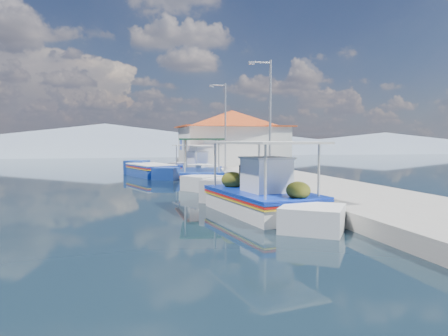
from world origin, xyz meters
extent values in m
plane|color=black|center=(0.00, 0.00, 0.00)|extent=(160.00, 160.00, 0.00)
cube|color=gray|center=(5.90, 6.00, 0.25)|extent=(5.00, 44.00, 0.50)
cylinder|color=#A5A8AD|center=(3.80, -3.00, 0.65)|extent=(0.20, 0.20, 0.30)
cylinder|color=#A5A8AD|center=(3.80, 2.00, 0.65)|extent=(0.20, 0.20, 0.30)
cylinder|color=#A5A8AD|center=(3.80, 8.00, 0.65)|extent=(0.20, 0.20, 0.30)
cylinder|color=#A5A8AD|center=(3.80, 14.00, 0.65)|extent=(0.20, 0.20, 0.30)
cube|color=silver|center=(1.87, -4.47, 0.23)|extent=(3.01, 4.89, 1.00)
cube|color=silver|center=(2.34, -1.48, 0.36)|extent=(2.34, 2.34, 1.11)
cube|color=silver|center=(1.41, -7.38, 0.23)|extent=(2.27, 2.27, 0.95)
cube|color=#0E31BB|center=(1.87, -4.47, 0.70)|extent=(3.10, 5.04, 0.06)
cube|color=red|center=(1.87, -4.47, 0.61)|extent=(3.10, 5.04, 0.05)
cube|color=yellow|center=(1.87, -4.47, 0.54)|extent=(3.10, 5.04, 0.04)
cube|color=#0E31BB|center=(1.87, -4.47, 0.77)|extent=(3.12, 4.99, 0.05)
cube|color=brown|center=(1.87, -4.47, 0.74)|extent=(2.81, 4.77, 0.05)
cube|color=silver|center=(1.82, -4.79, 1.32)|extent=(1.48, 1.56, 1.16)
cube|color=silver|center=(1.82, -4.79, 1.92)|extent=(1.61, 1.68, 0.06)
cylinder|color=beige|center=(1.25, -2.43, 1.58)|extent=(0.07, 0.07, 1.69)
cylinder|color=beige|center=(3.08, -2.72, 1.58)|extent=(0.07, 0.07, 1.69)
cylinder|color=beige|center=(0.65, -6.23, 1.58)|extent=(0.07, 0.07, 1.69)
cylinder|color=beige|center=(2.48, -6.52, 1.58)|extent=(0.07, 0.07, 1.69)
cube|color=silver|center=(1.87, -4.47, 2.43)|extent=(3.13, 4.91, 0.07)
ellipsoid|color=#3F4713|center=(1.68, -2.95, 1.04)|extent=(0.80, 0.88, 0.60)
ellipsoid|color=#3F4713|center=(2.49, -2.54, 0.99)|extent=(0.68, 0.74, 0.51)
ellipsoid|color=#3F4713|center=(1.78, -6.38, 1.01)|extent=(0.72, 0.79, 0.54)
sphere|color=#F82807|center=(3.01, -4.01, 1.53)|extent=(0.42, 0.42, 0.42)
cube|color=silver|center=(1.65, 4.93, 0.24)|extent=(2.94, 4.46, 1.05)
cube|color=silver|center=(1.14, 7.65, 0.38)|extent=(2.22, 2.22, 1.16)
cube|color=silver|center=(2.14, 2.30, 0.24)|extent=(2.15, 2.15, 1.00)
cube|color=#0E31BB|center=(1.65, 4.93, 0.73)|extent=(3.03, 4.59, 0.07)
cube|color=red|center=(1.65, 4.93, 0.64)|extent=(3.03, 4.59, 0.06)
cube|color=yellow|center=(1.65, 4.93, 0.56)|extent=(3.03, 4.59, 0.04)
cube|color=#1A3FA1|center=(1.65, 4.93, 0.81)|extent=(3.04, 4.55, 0.06)
cube|color=brown|center=(1.65, 4.93, 0.77)|extent=(2.75, 4.34, 0.06)
cylinder|color=beige|center=(0.46, 6.47, 1.66)|extent=(0.08, 0.08, 1.77)
cylinder|color=beige|center=(2.20, 6.79, 1.66)|extent=(0.08, 0.08, 1.77)
cylinder|color=beige|center=(1.10, 3.07, 1.66)|extent=(0.08, 0.08, 1.77)
cylinder|color=beige|center=(2.84, 3.39, 1.66)|extent=(0.08, 0.08, 1.77)
cube|color=#0B391E|center=(1.65, 4.93, 2.55)|extent=(3.05, 4.48, 0.08)
cube|color=#1A3FA1|center=(-0.73, 10.74, 0.25)|extent=(3.15, 4.32, 1.08)
cube|color=#1A3FA1|center=(0.08, 13.20, 0.39)|extent=(1.98, 1.98, 1.19)
cube|color=#1A3FA1|center=(-1.51, 8.35, 0.25)|extent=(1.92, 1.92, 1.02)
cube|color=#0E31BB|center=(-0.73, 10.74, 0.75)|extent=(3.25, 4.45, 0.07)
cube|color=red|center=(-0.73, 10.74, 0.66)|extent=(3.25, 4.45, 0.06)
cube|color=yellow|center=(-0.73, 10.74, 0.58)|extent=(3.25, 4.45, 0.05)
cube|color=silver|center=(-0.73, 10.74, 0.83)|extent=(3.26, 4.42, 0.06)
cube|color=brown|center=(-0.73, 10.74, 0.80)|extent=(2.97, 4.20, 0.06)
cube|color=silver|center=(2.45, 10.99, 0.20)|extent=(2.95, 4.10, 0.87)
cube|color=silver|center=(3.20, 13.33, 0.31)|extent=(1.87, 1.87, 0.96)
cube|color=silver|center=(1.72, 8.71, 0.20)|extent=(1.81, 1.81, 0.82)
cube|color=#0E31BB|center=(2.45, 10.99, 0.60)|extent=(3.04, 4.22, 0.05)
cube|color=red|center=(2.45, 10.99, 0.53)|extent=(3.04, 4.22, 0.05)
cube|color=yellow|center=(2.45, 10.99, 0.47)|extent=(3.04, 4.22, 0.04)
cube|color=#0E31BB|center=(2.45, 10.99, 0.67)|extent=(3.05, 4.20, 0.05)
cube|color=brown|center=(2.45, 10.99, 0.64)|extent=(2.78, 3.98, 0.05)
cube|color=silver|center=(2.36, 10.72, 1.15)|extent=(1.37, 1.46, 1.01)
cube|color=silver|center=(2.36, 10.72, 1.67)|extent=(1.49, 1.57, 0.05)
cylinder|color=beige|center=(2.19, 12.70, 1.37)|extent=(0.06, 0.06, 1.47)
cylinder|color=beige|center=(3.65, 12.23, 1.37)|extent=(0.06, 0.06, 1.47)
cylinder|color=beige|center=(1.24, 9.74, 1.37)|extent=(0.06, 0.06, 1.47)
cylinder|color=beige|center=(2.71, 9.27, 1.37)|extent=(0.06, 0.06, 1.47)
cube|color=silver|center=(2.45, 10.99, 2.11)|extent=(3.05, 4.13, 0.06)
cube|color=white|center=(6.20, 15.00, 2.00)|extent=(8.00, 6.00, 3.00)
cube|color=#CA4A1C|center=(6.20, 15.00, 3.55)|extent=(8.64, 6.48, 0.10)
pyramid|color=#CA4A1C|center=(6.20, 15.00, 4.20)|extent=(10.49, 10.49, 1.40)
cube|color=brown|center=(2.22, 14.00, 1.50)|extent=(0.06, 1.00, 2.00)
cube|color=#0E31BB|center=(2.22, 16.50, 2.10)|extent=(0.06, 1.20, 0.90)
cylinder|color=#A5A8AD|center=(4.60, 2.00, 3.50)|extent=(0.12, 0.12, 6.00)
cylinder|color=#A5A8AD|center=(4.10, 2.00, 6.35)|extent=(1.00, 0.08, 0.08)
cube|color=#A5A8AD|center=(3.60, 2.00, 6.30)|extent=(0.30, 0.14, 0.14)
cylinder|color=#A5A8AD|center=(4.60, 11.00, 3.50)|extent=(0.12, 0.12, 6.00)
cylinder|color=#A5A8AD|center=(4.10, 11.00, 6.35)|extent=(1.00, 0.08, 0.08)
cube|color=#A5A8AD|center=(3.60, 11.00, 6.30)|extent=(0.30, 0.14, 0.14)
cone|color=slate|center=(-5.00, 56.00, 2.45)|extent=(96.00, 96.00, 5.50)
cone|color=slate|center=(25.00, 56.00, 1.60)|extent=(76.80, 76.80, 3.80)
cone|color=slate|center=(50.00, 56.00, 1.80)|extent=(89.60, 89.60, 4.20)
camera|label=1|loc=(-2.84, -17.69, 2.54)|focal=33.13mm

